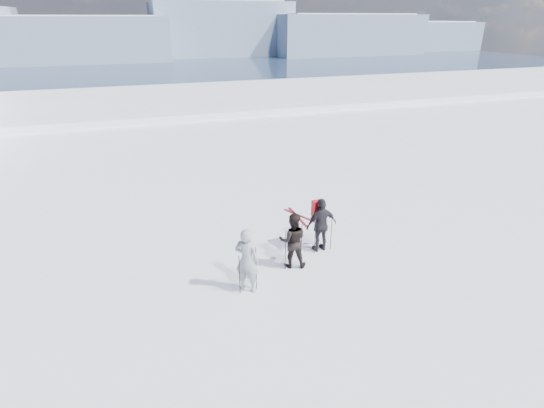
{
  "coord_description": "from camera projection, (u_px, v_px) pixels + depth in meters",
  "views": [
    {
      "loc": [
        -6.1,
        -8.05,
        6.76
      ],
      "look_at": [
        -2.3,
        3.0,
        1.61
      ],
      "focal_mm": 28.0,
      "sensor_mm": 36.0,
      "label": 1
    }
  ],
  "objects": [
    {
      "name": "skis_loose",
      "position": [
        299.0,
        216.0,
        15.69
      ],
      "size": [
        0.82,
        1.7,
        0.03
      ],
      "color": "black",
      "rests_on": "ground"
    },
    {
      "name": "skier_pack",
      "position": [
        321.0,
        225.0,
        13.11
      ],
      "size": [
        1.06,
        0.5,
        1.76
      ],
      "primitive_type": "imported",
      "rotation": [
        0.0,
        0.0,
        3.21
      ],
      "color": "black",
      "rests_on": "ground"
    },
    {
      "name": "ski_poles",
      "position": [
        290.0,
        250.0,
        12.2
      ],
      "size": [
        3.36,
        1.38,
        1.36
      ],
      "color": "black",
      "rests_on": "ground"
    },
    {
      "name": "skier_dark",
      "position": [
        293.0,
        240.0,
        12.27
      ],
      "size": [
        0.98,
        0.87,
        1.69
      ],
      "primitive_type": "imported",
      "rotation": [
        0.0,
        0.0,
        2.82
      ],
      "color": "black",
      "rests_on": "ground"
    },
    {
      "name": "far_mountain_range",
      "position": [
        153.0,
        33.0,
        416.82
      ],
      "size": [
        770.0,
        110.0,
        53.0
      ],
      "color": "slate",
      "rests_on": "ground"
    },
    {
      "name": "skier_grey",
      "position": [
        247.0,
        260.0,
        11.14
      ],
      "size": [
        0.8,
        0.76,
        1.84
      ],
      "primitive_type": "imported",
      "rotation": [
        0.0,
        0.0,
        2.46
      ],
      "color": "gray",
      "rests_on": "ground"
    },
    {
      "name": "backpack",
      "position": [
        319.0,
        188.0,
        12.86
      ],
      "size": [
        0.39,
        0.24,
        0.51
      ],
      "primitive_type": "cube",
      "rotation": [
        0.0,
        0.0,
        3.21
      ],
      "color": "red",
      "rests_on": "skier_pack"
    },
    {
      "name": "lake_basin",
      "position": [
        202.0,
        171.0,
        40.09
      ],
      "size": [
        820.0,
        820.0,
        71.62
      ],
      "color": "white",
      "rests_on": "ground"
    }
  ]
}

